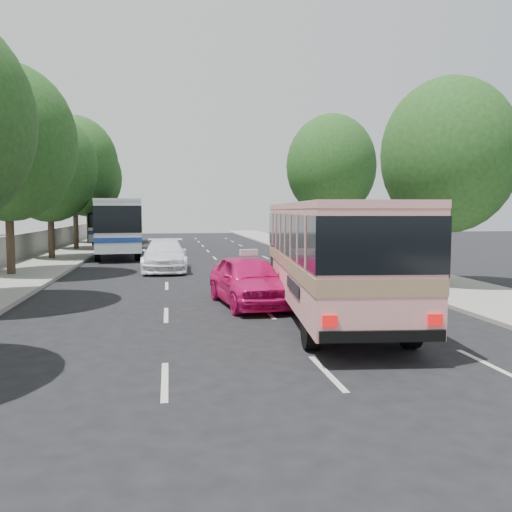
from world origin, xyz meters
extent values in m
plane|color=black|center=(0.00, 0.00, 0.00)|extent=(120.00, 120.00, 0.00)
cube|color=#9E998E|center=(-8.50, 20.00, 0.07)|extent=(4.00, 90.00, 0.15)
cube|color=#9E998E|center=(8.50, 20.00, 0.06)|extent=(4.00, 90.00, 0.12)
cube|color=#9E998E|center=(-10.30, 20.00, 0.90)|extent=(0.30, 90.00, 1.50)
cylinder|color=#38281E|center=(-8.70, 14.00, 1.90)|extent=(0.36, 0.36, 3.80)
ellipsoid|color=#1F4418|center=(-8.70, 14.00, 5.90)|extent=(6.00, 6.00, 6.90)
sphere|color=#1F4418|center=(-8.30, 13.70, 7.10)|extent=(3.90, 3.90, 3.90)
cylinder|color=#38281E|center=(-8.60, 22.00, 1.75)|extent=(0.36, 0.36, 3.50)
ellipsoid|color=#1F4418|center=(-8.60, 22.00, 5.43)|extent=(5.52, 5.52, 6.35)
sphere|color=#1F4418|center=(-8.20, 21.70, 6.53)|extent=(3.59, 3.59, 3.59)
cylinder|color=#38281E|center=(-8.50, 30.00, 2.00)|extent=(0.36, 0.36, 3.99)
ellipsoid|color=#1F4418|center=(-8.50, 30.00, 6.20)|extent=(6.30, 6.30, 7.24)
sphere|color=#1F4418|center=(-8.10, 29.70, 7.46)|extent=(4.09, 4.09, 4.09)
cylinder|color=#38281E|center=(-8.70, 38.00, 1.86)|extent=(0.36, 0.36, 3.72)
ellipsoid|color=#1F4418|center=(-8.70, 38.00, 5.78)|extent=(5.88, 5.88, 6.76)
sphere|color=#1F4418|center=(-8.30, 37.70, 6.96)|extent=(3.82, 3.82, 3.82)
cylinder|color=#38281E|center=(8.70, 8.00, 1.61)|extent=(0.36, 0.36, 3.23)
ellipsoid|color=#1F4418|center=(8.70, 8.00, 5.01)|extent=(5.10, 5.10, 5.87)
sphere|color=#1F4418|center=(9.10, 7.70, 6.04)|extent=(3.32, 3.31, 3.31)
cylinder|color=#38281E|center=(9.00, 24.00, 1.90)|extent=(0.36, 0.36, 3.80)
ellipsoid|color=#1F4418|center=(9.00, 24.00, 5.90)|extent=(6.00, 6.00, 6.90)
sphere|color=#1F4418|center=(9.40, 23.70, 7.10)|extent=(3.90, 3.90, 3.90)
cube|color=pink|center=(2.54, 2.92, 1.82)|extent=(3.42, 9.99, 2.63)
cube|color=#9E7A59|center=(2.54, 2.92, 1.52)|extent=(3.46, 10.02, 0.34)
cube|color=black|center=(2.54, 2.92, 2.30)|extent=(3.47, 10.03, 1.08)
cube|color=pink|center=(2.54, 2.92, 3.06)|extent=(3.44, 10.02, 0.16)
cylinder|color=black|center=(1.77, 5.95, 0.51)|extent=(0.39, 1.04, 1.02)
cylinder|color=black|center=(3.91, 5.73, 0.51)|extent=(0.39, 1.04, 1.02)
cylinder|color=black|center=(1.14, -0.29, 0.51)|extent=(0.39, 1.04, 1.02)
cylinder|color=black|center=(3.28, -0.50, 0.51)|extent=(0.39, 1.04, 1.02)
imported|color=#DD136A|center=(0.64, 5.23, 0.78)|extent=(2.39, 4.77, 1.56)
imported|color=white|center=(-2.00, 15.42, 0.76)|extent=(2.19, 5.26, 1.52)
cube|color=white|center=(-5.22, 25.30, 2.08)|extent=(3.88, 12.25, 3.06)
cube|color=black|center=(-5.22, 25.30, 2.46)|extent=(3.93, 12.29, 1.51)
cube|color=navy|center=(-5.22, 25.30, 1.30)|extent=(3.92, 12.28, 0.30)
cube|color=white|center=(-5.22, 25.30, 3.54)|extent=(3.90, 12.27, 0.14)
cylinder|color=black|center=(-6.76, 28.97, 0.55)|extent=(0.44, 1.13, 1.10)
cylinder|color=black|center=(-4.52, 29.22, 0.55)|extent=(0.44, 1.13, 1.10)
cylinder|color=black|center=(-5.87, 20.99, 0.55)|extent=(0.44, 1.13, 1.10)
cylinder|color=black|center=(-3.63, 21.24, 0.55)|extent=(0.44, 1.13, 1.10)
cube|color=white|center=(-6.30, 37.65, 2.00)|extent=(3.21, 11.68, 2.93)
cube|color=black|center=(-6.30, 37.65, 2.36)|extent=(3.26, 11.72, 1.44)
cube|color=navy|center=(-6.30, 37.65, 1.25)|extent=(3.25, 11.71, 0.29)
cube|color=white|center=(-6.30, 37.65, 3.40)|extent=(3.23, 11.70, 0.13)
cylinder|color=black|center=(-7.13, 41.37, 0.53)|extent=(0.38, 1.08, 1.06)
cylinder|color=black|center=(-4.98, 41.23, 0.53)|extent=(0.38, 1.08, 1.06)
cylinder|color=black|center=(-7.64, 33.69, 0.53)|extent=(0.38, 1.08, 1.06)
cylinder|color=black|center=(-5.49, 33.55, 0.53)|extent=(0.38, 1.08, 1.06)
cube|color=silver|center=(0.64, 5.23, 1.65)|extent=(0.57, 0.25, 0.18)
camera|label=1|loc=(-1.80, -11.25, 2.93)|focal=38.00mm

